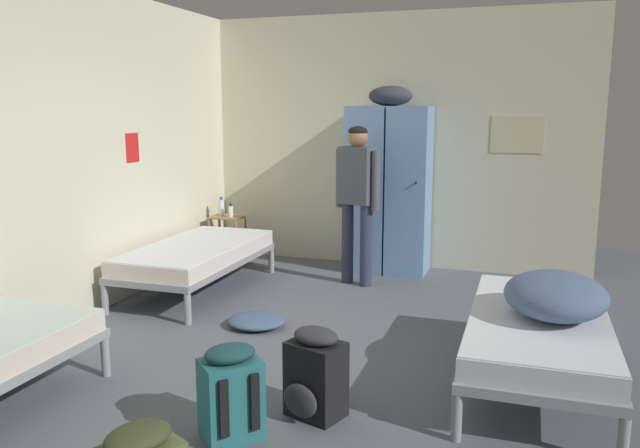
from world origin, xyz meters
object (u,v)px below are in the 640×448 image
locker_bank (389,186)px  clothes_pile_denim (256,321)px  person_traveler (357,190)px  water_bottle (221,207)px  bed_left_rear (197,255)px  backpack_teal (230,394)px  bedding_heap (556,295)px  shelf_unit (228,235)px  bed_right (538,330)px  lotion_bottle (231,211)px  backpack_black (315,375)px

locker_bank → clothes_pile_denim: size_ratio=4.24×
person_traveler → water_bottle: (-1.78, 0.42, -0.33)m
bed_left_rear → backpack_teal: backpack_teal is taller
bed_left_rear → clothes_pile_denim: 1.30m
bed_left_rear → clothes_pile_denim: bed_left_rear is taller
locker_bank → bedding_heap: 3.18m
shelf_unit → clothes_pile_denim: shelf_unit is taller
bed_right → shelf_unit: bearing=145.4°
shelf_unit → lotion_bottle: bearing=-29.7°
locker_bank → lotion_bottle: 1.87m
bed_left_rear → water_bottle: 1.28m
person_traveler → backpack_teal: person_traveler is taller
lotion_bottle → clothes_pile_denim: 2.32m
bedding_heap → backpack_black: bedding_heap is taller
bedding_heap → clothes_pile_denim: bearing=168.7°
water_bottle → clothes_pile_denim: water_bottle is taller
person_traveler → clothes_pile_denim: bearing=-106.4°
backpack_teal → water_bottle: bearing=117.7°
person_traveler → lotion_bottle: bearing=167.4°
water_bottle → lotion_bottle: bearing=-21.8°
bed_left_rear → bed_right: same height
shelf_unit → bed_right: bearing=-34.6°
water_bottle → shelf_unit: bearing=-14.0°
locker_bank → shelf_unit: 2.00m
bed_right → lotion_bottle: 4.16m
backpack_teal → bed_left_rear: bearing=122.7°
clothes_pile_denim → lotion_bottle: bearing=121.5°
locker_bank → backpack_teal: locker_bank is taller
shelf_unit → bed_left_rear: (0.25, -1.18, 0.04)m
backpack_black → bedding_heap: bearing=32.8°
shelf_unit → bed_left_rear: size_ratio=0.30×
bed_right → water_bottle: 4.32m
bed_left_rear → backpack_black: size_ratio=3.45×
bedding_heap → backpack_black: 1.65m
backpack_black → person_traveler: bearing=100.3°
locker_bank → bed_right: bearing=-59.0°
lotion_bottle → clothes_pile_denim: bearing=-58.5°
locker_bank → backpack_teal: 4.00m
bed_right → clothes_pile_denim: bed_right is taller
bed_left_rear → clothes_pile_denim: size_ratio=3.89×
locker_bank → water_bottle: size_ratio=9.23×
water_bottle → backpack_black: 4.06m
locker_bank → bed_left_rear: bearing=-138.9°
bed_right → bedding_heap: bearing=-12.4°
bedding_heap → water_bottle: size_ratio=3.50×
person_traveler → water_bottle: 1.86m
person_traveler → clothes_pile_denim: person_traveler is taller
lotion_bottle → water_bottle: bearing=158.2°
backpack_black → clothes_pile_denim: backpack_black is taller
locker_bank → bedding_heap: locker_bank is taller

